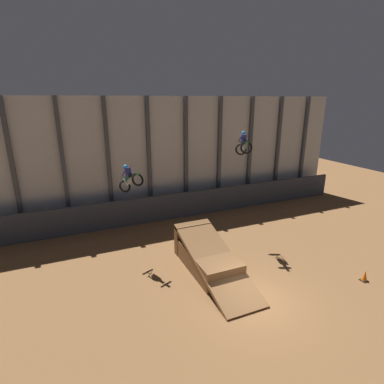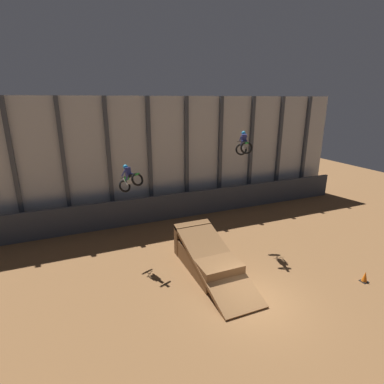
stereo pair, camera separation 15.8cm
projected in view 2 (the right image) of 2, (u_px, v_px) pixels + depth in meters
The scene contains 7 objects.
ground_plane at pixel (255, 301), 14.01m from camera, with size 60.00×60.00×0.00m, color brown.
arena_back_wall at pixel (168, 157), 23.64m from camera, with size 32.00×0.40×9.28m.
lower_barrier at pixel (175, 206), 23.49m from camera, with size 31.36×0.20×2.03m.
dirt_ramp at pixel (206, 256), 16.73m from camera, with size 2.23×6.54×2.01m.
rider_bike_left_air at pixel (130, 179), 16.46m from camera, with size 1.33×1.83×1.67m.
rider_bike_right_air at pixel (244, 145), 18.21m from camera, with size 1.24×1.79×1.60m.
traffic_cone_near_ramp at pixel (365, 277), 15.44m from camera, with size 0.36×0.36×0.58m.
Camera 2 is at (-7.32, -9.78, 9.07)m, focal length 28.00 mm.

